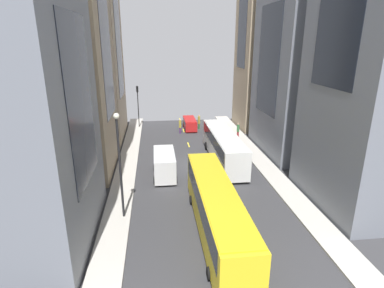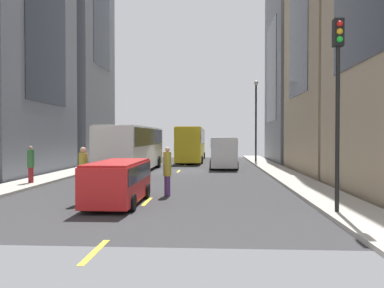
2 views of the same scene
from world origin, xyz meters
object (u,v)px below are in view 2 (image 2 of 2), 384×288
object	(u,v)px
pedestrian_crossing_near	(83,173)
traffic_light_near_corner	(338,79)
streetcar_yellow	(192,141)
pedestrian_crossing_mid	(167,170)
pedestrian_walking_far	(31,163)
city_bus_white	(134,145)
delivery_van_white	(224,150)
car_red_0	(118,179)

from	to	relation	value
pedestrian_crossing_near	traffic_light_near_corner	xyz separation A→B (m)	(9.27, -2.00, 3.35)
streetcar_yellow	pedestrian_crossing_mid	xyz separation A→B (m)	(0.40, -25.57, -0.96)
pedestrian_crossing_near	pedestrian_walking_far	bearing A→B (deg)	125.79
city_bus_white	pedestrian_crossing_near	xyz separation A→B (m)	(0.83, -13.80, -0.81)
delivery_van_white	traffic_light_near_corner	xyz separation A→B (m)	(3.33, -19.38, 3.04)
pedestrian_crossing_mid	traffic_light_near_corner	world-z (taller)	traffic_light_near_corner
city_bus_white	traffic_light_near_corner	distance (m)	18.92
car_red_0	pedestrian_crossing_mid	xyz separation A→B (m)	(1.66, 2.20, 0.18)
streetcar_yellow	pedestrian_walking_far	distance (m)	23.45
city_bus_white	pedestrian_walking_far	world-z (taller)	city_bus_white
streetcar_yellow	pedestrian_crossing_mid	bearing A→B (deg)	-89.11
streetcar_yellow	pedestrian_crossing_near	distance (m)	27.84
streetcar_yellow	car_red_0	distance (m)	27.82
traffic_light_near_corner	pedestrian_crossing_near	bearing A→B (deg)	167.81
pedestrian_walking_far	pedestrian_crossing_mid	size ratio (longest dim) A/B	0.91
streetcar_yellow	delivery_van_white	world-z (taller)	streetcar_yellow
delivery_van_white	car_red_0	bearing A→B (deg)	-104.47
traffic_light_near_corner	delivery_van_white	bearing A→B (deg)	99.74
streetcar_yellow	pedestrian_crossing_near	bearing A→B (deg)	-95.57
car_red_0	delivery_van_white	bearing A→B (deg)	75.53
car_red_0	pedestrian_crossing_near	distance (m)	1.45
delivery_van_white	pedestrian_walking_far	bearing A→B (deg)	-131.92
pedestrian_crossing_near	streetcar_yellow	bearing A→B (deg)	79.28
delivery_van_white	pedestrian_crossing_near	bearing A→B (deg)	-108.86
traffic_light_near_corner	pedestrian_crossing_mid	bearing A→B (deg)	146.23
pedestrian_crossing_near	delivery_van_white	bearing A→B (deg)	65.98
car_red_0	pedestrian_crossing_mid	size ratio (longest dim) A/B	2.18
pedestrian_walking_far	pedestrian_crossing_mid	bearing A→B (deg)	-55.33
pedestrian_walking_far	delivery_van_white	bearing A→B (deg)	15.87
car_red_0	streetcar_yellow	bearing A→B (deg)	87.39
streetcar_yellow	traffic_light_near_corner	world-z (taller)	traffic_light_near_corner
delivery_van_white	pedestrian_walking_far	xyz separation A→B (m)	(-10.69, -11.91, -0.30)
streetcar_yellow	pedestrian_walking_far	world-z (taller)	streetcar_yellow
pedestrian_crossing_near	pedestrian_crossing_mid	distance (m)	3.75
pedestrian_crossing_near	traffic_light_near_corner	size ratio (longest dim) A/B	0.35
delivery_van_white	pedestrian_crossing_near	size ratio (longest dim) A/B	2.26
city_bus_white	car_red_0	distance (m)	14.09
car_red_0	pedestrian_crossing_near	xyz separation A→B (m)	(-1.43, 0.07, 0.21)
pedestrian_crossing_near	pedestrian_crossing_mid	bearing A→B (deg)	29.31
pedestrian_walking_far	streetcar_yellow	bearing A→B (deg)	39.25
traffic_light_near_corner	car_red_0	bearing A→B (deg)	166.17
streetcar_yellow	delivery_van_white	size ratio (longest dim) A/B	2.80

